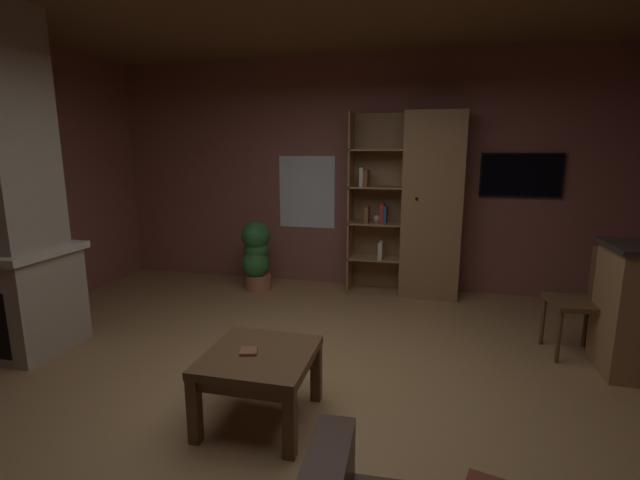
{
  "coord_description": "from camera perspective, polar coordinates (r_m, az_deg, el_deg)",
  "views": [
    {
      "loc": [
        0.77,
        -2.8,
        1.71
      ],
      "look_at": [
        0.0,
        0.4,
        1.05
      ],
      "focal_mm": 24.97,
      "sensor_mm": 36.0,
      "label": 1
    }
  ],
  "objects": [
    {
      "name": "dining_chair",
      "position": [
        4.34,
        31.04,
        -6.1
      ],
      "size": [
        0.46,
        0.46,
        0.92
      ],
      "color": "brown",
      "rests_on": "ground"
    },
    {
      "name": "potted_floor_plant",
      "position": [
        5.57,
        -8.19,
        -1.84
      ],
      "size": [
        0.36,
        0.37,
        0.87
      ],
      "color": "#B77051",
      "rests_on": "ground"
    },
    {
      "name": "bookshelf_cabinet",
      "position": [
        5.34,
        13.12,
        4.13
      ],
      "size": [
        1.3,
        0.41,
        2.15
      ],
      "color": "#997047",
      "rests_on": "ground"
    },
    {
      "name": "wall_back",
      "position": [
        5.63,
        5.69,
        8.37
      ],
      "size": [
        6.64,
        0.06,
        2.84
      ],
      "primitive_type": "cube",
      "color": "#8E544C",
      "rests_on": "ground"
    },
    {
      "name": "floor",
      "position": [
        3.38,
        -1.67,
        -19.31
      ],
      "size": [
        6.52,
        5.49,
        0.02
      ],
      "primitive_type": "cube",
      "color": "#A37A4C",
      "rests_on": "ground"
    },
    {
      "name": "window_pane_back",
      "position": [
        5.76,
        -1.7,
        6.15
      ],
      "size": [
        0.73,
        0.01,
        0.92
      ],
      "primitive_type": "cube",
      "color": "white"
    },
    {
      "name": "table_book_0",
      "position": [
        2.92,
        -9.12,
        -13.9
      ],
      "size": [
        0.13,
        0.13,
        0.02
      ],
      "primitive_type": "cube",
      "rotation": [
        0.0,
        0.0,
        0.29
      ],
      "color": "brown",
      "rests_on": "coffee_table"
    },
    {
      "name": "coffee_table",
      "position": [
        2.95,
        -7.75,
        -15.62
      ],
      "size": [
        0.67,
        0.7,
        0.46
      ],
      "color": "brown",
      "rests_on": "ground"
    },
    {
      "name": "wall_mounted_tv",
      "position": [
        5.61,
        24.34,
        7.6
      ],
      "size": [
        0.88,
        0.06,
        0.5
      ],
      "color": "black"
    }
  ]
}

